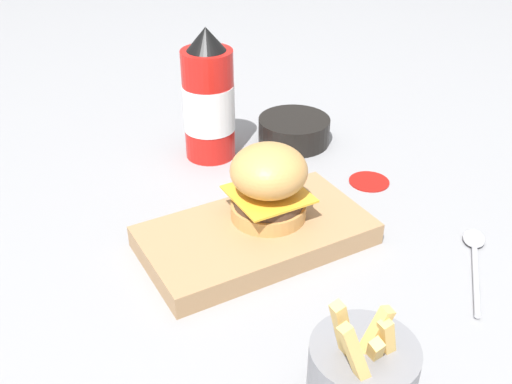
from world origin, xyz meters
TOP-DOWN VIEW (x-y plane):
  - ground_plane at (0.00, 0.00)m, footprint 6.00×6.00m
  - serving_board at (-0.01, 0.01)m, footprint 0.29×0.16m
  - burger at (0.02, 0.02)m, footprint 0.10×0.10m
  - ketchup_bottle at (0.05, 0.25)m, footprint 0.08×0.08m
  - fries_basket at (-0.05, -0.27)m, footprint 0.10×0.10m
  - side_bowl at (0.19, 0.23)m, footprint 0.12×0.12m
  - spoon at (0.22, -0.15)m, footprint 0.13×0.13m
  - ketchup_puddle at (0.22, 0.06)m, footprint 0.06×0.06m

SIDE VIEW (x-z plane):
  - ground_plane at x=0.00m, z-range 0.00..0.00m
  - ketchup_puddle at x=0.22m, z-range 0.00..0.00m
  - spoon at x=0.22m, z-range 0.00..0.01m
  - serving_board at x=-0.01m, z-range 0.00..0.03m
  - side_bowl at x=0.19m, z-range 0.00..0.04m
  - fries_basket at x=-0.05m, z-range -0.03..0.12m
  - burger at x=0.02m, z-range 0.03..0.13m
  - ketchup_bottle at x=0.05m, z-range -0.01..0.20m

